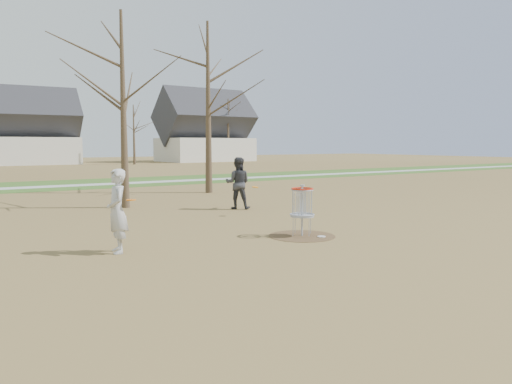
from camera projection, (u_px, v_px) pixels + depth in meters
ground at (302, 236)px, 13.44m from camera, size 160.00×160.00×0.00m
green_band at (91, 184)px, 30.94m from camera, size 160.00×8.00×0.01m
footpath at (96, 184)px, 30.11m from camera, size 160.00×1.50×0.01m
dirt_circle at (302, 236)px, 13.44m from camera, size 1.80×1.80×0.01m
player_standing at (117, 211)px, 11.31m from camera, size 0.55×0.76×1.92m
player_throwing at (238, 183)px, 18.96m from camera, size 1.21×1.18×1.97m
disc_grounded at (321, 237)px, 13.27m from camera, size 0.22×0.22×0.02m
discs_in_play at (209, 192)px, 14.33m from camera, size 5.75×3.54×0.26m
disc_golf_basket at (302, 202)px, 13.35m from camera, size 0.64×0.64×1.35m
bare_trees at (64, 111)px, 43.71m from camera, size 52.62×44.98×9.00m
houses_row at (55, 135)px, 59.24m from camera, size 56.51×10.01×7.26m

